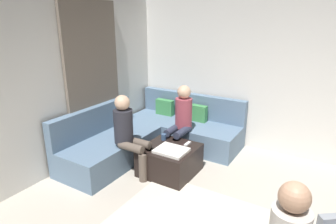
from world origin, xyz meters
name	(u,v)px	position (x,y,z in m)	size (l,w,h in m)	color
wall_back	(299,77)	(0.00, 2.94, 1.35)	(6.00, 0.12, 2.70)	silver
wall_left	(12,92)	(-2.94, 0.00, 1.35)	(0.12, 6.00, 2.70)	silver
curtain_panel	(94,82)	(-2.84, 1.30, 1.25)	(0.06, 1.10, 2.50)	#726659
sectional_couch	(153,135)	(-2.08, 1.88, 0.28)	(2.10, 2.55, 0.87)	slate
ottoman	(170,160)	(-1.42, 1.34, 0.21)	(0.76, 0.76, 0.42)	black
folded_blanket	(171,150)	(-1.32, 1.22, 0.44)	(0.44, 0.36, 0.04)	white
coffee_mug	(164,137)	(-1.64, 1.52, 0.47)	(0.08, 0.08, 0.10)	#334C72
game_remote	(188,144)	(-1.24, 1.56, 0.43)	(0.05, 0.15, 0.02)	white
person_on_couch_back	(181,119)	(-1.57, 1.93, 0.66)	(0.30, 0.60, 1.20)	#2D3347
person_on_couch_side	(129,132)	(-1.93, 1.03, 0.66)	(0.60, 0.30, 1.20)	brown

